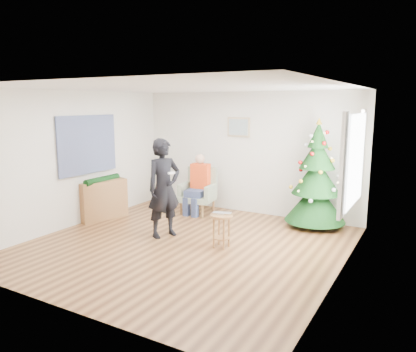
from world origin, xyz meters
The scene contains 19 objects.
floor centered at (0.00, 0.00, 0.00)m, with size 5.00×5.00×0.00m, color brown.
ceiling centered at (0.00, 0.00, 2.60)m, with size 5.00×5.00×0.00m, color white.
wall_back centered at (0.00, 2.50, 1.30)m, with size 5.00×5.00×0.00m, color silver.
wall_front centered at (0.00, -2.50, 1.30)m, with size 5.00×5.00×0.00m, color silver.
wall_left centered at (-2.50, 0.00, 1.30)m, with size 5.00×5.00×0.00m, color silver.
wall_right centered at (2.50, 0.00, 1.30)m, with size 5.00×5.00×0.00m, color silver.
window_panel centered at (2.47, 1.00, 1.50)m, with size 0.04×1.30×1.40m, color white.
curtains centered at (2.44, 1.00, 1.50)m, with size 0.05×1.75×1.50m.
christmas_tree centered at (1.60, 2.15, 0.94)m, with size 1.16×1.16×2.09m.
stool centered at (0.57, 0.21, 0.29)m, with size 0.38×0.38×0.56m.
laptop centered at (0.57, 0.21, 0.58)m, with size 0.31×0.20×0.02m, color silver.
armchair centered at (-0.86, 1.88, 0.36)m, with size 0.78×0.72×0.98m.
seated_person centered at (-0.86, 1.83, 0.65)m, with size 0.42×0.60×1.28m.
standing_man centered at (-0.59, 0.24, 0.88)m, with size 0.64×0.42×1.76m, color black.
game_controller centered at (-0.40, 0.21, 1.17)m, with size 0.04×0.13×0.04m, color white.
console centered at (-2.33, 0.51, 0.40)m, with size 0.30×1.00×0.80m, color brown.
garland centered at (-2.33, 0.51, 0.82)m, with size 0.14×0.14×0.90m, color black.
tapestry centered at (-2.46, 0.30, 1.55)m, with size 0.03×1.50×1.15m, color black.
framed_picture centered at (-0.20, 2.46, 1.85)m, with size 0.52×0.05×0.42m.
Camera 1 is at (3.54, -5.47, 2.35)m, focal length 35.00 mm.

